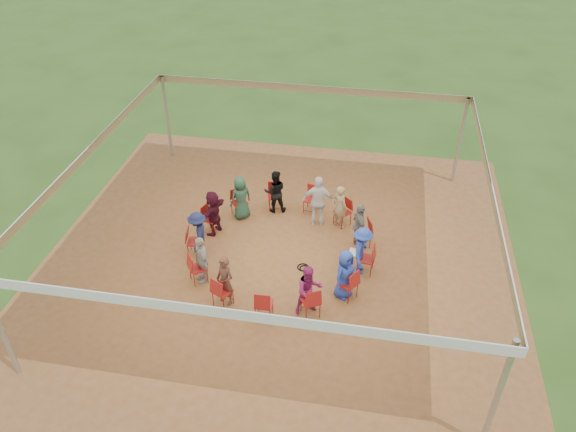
% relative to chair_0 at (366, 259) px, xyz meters
% --- Properties ---
extents(ground, '(80.00, 80.00, 0.00)m').
position_rel_chair_0_xyz_m(ground, '(-2.38, 0.24, -0.45)').
color(ground, '#2C5119').
rests_on(ground, ground).
extents(dirt_patch, '(13.00, 13.00, 0.00)m').
position_rel_chair_0_xyz_m(dirt_patch, '(-2.38, 0.24, -0.44)').
color(dirt_patch, brown).
rests_on(dirt_patch, ground).
extents(tent, '(10.33, 10.33, 3.00)m').
position_rel_chair_0_xyz_m(tent, '(-2.38, 0.24, 1.92)').
color(tent, '#B2B2B7').
rests_on(tent, ground).
extents(chair_0, '(0.48, 0.46, 0.90)m').
position_rel_chair_0_xyz_m(chair_0, '(0.00, 0.00, 0.00)').
color(chair_0, '#A11A17').
rests_on(chair_0, ground).
extents(chair_1, '(0.57, 0.55, 0.90)m').
position_rel_chair_0_xyz_m(chair_1, '(-0.16, 1.13, 0.00)').
color(chair_1, '#A11A17').
rests_on(chair_1, ground).
extents(chair_2, '(0.60, 0.61, 0.90)m').
position_rel_chair_0_xyz_m(chair_2, '(-0.83, 2.06, 0.00)').
color(chair_2, '#A11A17').
rests_on(chair_2, ground).
extents(chair_3, '(0.51, 0.52, 0.90)m').
position_rel_chair_0_xyz_m(chair_3, '(-1.85, 2.57, 0.00)').
color(chair_3, '#A11A17').
rests_on(chair_3, ground).
extents(chair_4, '(0.52, 0.53, 0.90)m').
position_rel_chair_0_xyz_m(chair_4, '(-3.00, 2.54, 0.00)').
color(chair_4, '#A11A17').
rests_on(chair_4, ground).
extents(chair_5, '(0.61, 0.61, 0.90)m').
position_rel_chair_0_xyz_m(chair_5, '(-4.00, 1.99, 0.00)').
color(chair_5, '#A11A17').
rests_on(chair_5, ground).
extents(chair_6, '(0.56, 0.54, 0.90)m').
position_rel_chair_0_xyz_m(chair_6, '(-4.63, 1.04, 0.00)').
color(chair_6, '#A11A17').
rests_on(chair_6, ground).
extents(chair_7, '(0.49, 0.48, 0.90)m').
position_rel_chair_0_xyz_m(chair_7, '(-4.74, -0.10, 0.00)').
color(chair_7, '#A11A17').
rests_on(chair_7, ground).
extents(chair_8, '(0.60, 0.60, 0.90)m').
position_rel_chair_0_xyz_m(chair_8, '(-4.31, -1.16, 0.00)').
color(chair_8, '#A11A17').
rests_on(chair_8, ground).
extents(chair_9, '(0.57, 0.58, 0.90)m').
position_rel_chair_0_xyz_m(chair_9, '(-3.44, -1.90, 0.00)').
color(chair_9, '#A11A17').
rests_on(chair_9, ground).
extents(chair_10, '(0.43, 0.45, 0.90)m').
position_rel_chair_0_xyz_m(chair_10, '(-2.33, -2.15, 0.00)').
color(chair_10, '#A11A17').
rests_on(chair_10, ground).
extents(chair_11, '(0.58, 0.59, 0.90)m').
position_rel_chair_0_xyz_m(chair_11, '(-1.22, -1.85, 0.00)').
color(chair_11, '#A11A17').
rests_on(chair_11, ground).
extents(chair_12, '(0.60, 0.59, 0.90)m').
position_rel_chair_0_xyz_m(chair_12, '(-0.38, -1.08, 0.00)').
color(chair_12, '#A11A17').
rests_on(chair_12, ground).
extents(person_seated_0, '(0.54, 0.95, 1.41)m').
position_rel_chair_0_xyz_m(person_seated_0, '(-0.12, 0.01, 0.26)').
color(person_seated_0, '#2942AE').
rests_on(person_seated_0, ground).
extents(person_seated_1, '(0.70, 0.93, 1.41)m').
position_rel_chair_0_xyz_m(person_seated_1, '(-0.27, 1.09, 0.26)').
color(person_seated_1, slate).
rests_on(person_seated_1, ground).
extents(person_seated_2, '(0.61, 0.59, 1.41)m').
position_rel_chair_0_xyz_m(person_seated_2, '(-0.91, 1.97, 0.26)').
color(person_seated_2, '#9F885C').
rests_on(person_seated_2, ground).
extents(person_seated_3, '(0.76, 0.56, 1.41)m').
position_rel_chair_0_xyz_m(person_seated_3, '(-2.96, 2.43, 0.26)').
color(person_seated_3, black).
rests_on(person_seated_3, ground).
extents(person_seated_4, '(0.77, 0.75, 1.41)m').
position_rel_chair_0_xyz_m(person_seated_4, '(-3.91, 1.90, 0.26)').
color(person_seated_4, '#244934').
rests_on(person_seated_4, ground).
extents(person_seated_5, '(0.90, 1.40, 1.41)m').
position_rel_chair_0_xyz_m(person_seated_5, '(-4.51, 1.00, 0.26)').
color(person_seated_5, '#400E20').
rests_on(person_seated_5, ground).
extents(person_seated_6, '(0.58, 0.97, 1.41)m').
position_rel_chair_0_xyz_m(person_seated_6, '(-4.62, -0.08, 0.26)').
color(person_seated_6, '#182044').
rests_on(person_seated_6, ground).
extents(person_seated_7, '(0.83, 0.92, 1.41)m').
position_rel_chair_0_xyz_m(person_seated_7, '(-4.21, -1.09, 0.26)').
color(person_seated_7, '#B6B0A3').
rests_on(person_seated_7, ground).
extents(person_seated_8, '(0.61, 0.53, 1.41)m').
position_rel_chair_0_xyz_m(person_seated_8, '(-3.39, -1.79, 0.26)').
color(person_seated_8, '#553126').
rests_on(person_seated_8, ground).
extents(person_seated_9, '(0.79, 0.68, 1.41)m').
position_rel_chair_0_xyz_m(person_seated_9, '(-1.28, -1.75, 0.26)').
color(person_seated_9, '#912167').
rests_on(person_seated_9, ground).
extents(person_seated_10, '(0.70, 0.79, 1.41)m').
position_rel_chair_0_xyz_m(person_seated_10, '(-0.48, -1.01, 0.26)').
color(person_seated_10, '#2942AE').
rests_on(person_seated_10, ground).
extents(standing_person, '(1.02, 0.59, 1.66)m').
position_rel_chair_0_xyz_m(standing_person, '(-1.55, 1.94, 0.39)').
color(standing_person, silver).
rests_on(standing_person, ground).
extents(cable_coil, '(0.40, 0.40, 0.03)m').
position_rel_chair_0_xyz_m(cable_coil, '(-1.66, -0.16, -0.43)').
color(cable_coil, black).
rests_on(cable_coil, ground).
extents(laptop, '(0.31, 0.38, 0.24)m').
position_rel_chair_0_xyz_m(laptop, '(-0.28, 0.03, 0.22)').
color(laptop, '#B7B7BC').
rests_on(laptop, ground).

